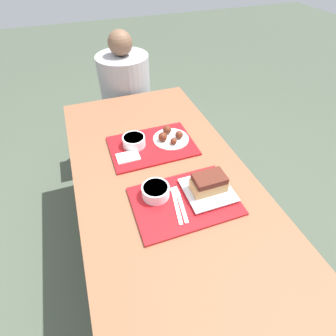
{
  "coord_description": "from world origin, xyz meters",
  "views": [
    {
      "loc": [
        -0.28,
        -0.84,
        1.66
      ],
      "look_at": [
        0.03,
        0.01,
        0.8
      ],
      "focal_mm": 28.0,
      "sensor_mm": 36.0,
      "label": 1
    }
  ],
  "objects_px": {
    "tray_near": "(185,201)",
    "person_seated_across": "(125,84)",
    "brisket_sandwich_plate": "(208,186)",
    "tray_far": "(152,146)",
    "wings_plate_far": "(170,137)",
    "bowl_coleslaw_far": "(134,141)",
    "bowl_coleslaw_near": "(156,191)"
  },
  "relations": [
    {
      "from": "tray_far",
      "to": "bowl_coleslaw_near",
      "type": "bearing_deg",
      "value": -104.48
    },
    {
      "from": "bowl_coleslaw_near",
      "to": "brisket_sandwich_plate",
      "type": "height_order",
      "value": "brisket_sandwich_plate"
    },
    {
      "from": "tray_near",
      "to": "person_seated_across",
      "type": "height_order",
      "value": "person_seated_across"
    },
    {
      "from": "brisket_sandwich_plate",
      "to": "tray_far",
      "type": "bearing_deg",
      "value": 108.49
    },
    {
      "from": "tray_far",
      "to": "tray_near",
      "type": "bearing_deg",
      "value": -87.18
    },
    {
      "from": "brisket_sandwich_plate",
      "to": "bowl_coleslaw_far",
      "type": "xyz_separation_m",
      "value": [
        -0.23,
        0.44,
        -0.01
      ]
    },
    {
      "from": "bowl_coleslaw_near",
      "to": "brisket_sandwich_plate",
      "type": "bearing_deg",
      "value": -14.27
    },
    {
      "from": "brisket_sandwich_plate",
      "to": "tray_near",
      "type": "bearing_deg",
      "value": -174.58
    },
    {
      "from": "bowl_coleslaw_far",
      "to": "brisket_sandwich_plate",
      "type": "bearing_deg",
      "value": -62.58
    },
    {
      "from": "bowl_coleslaw_near",
      "to": "bowl_coleslaw_far",
      "type": "relative_size",
      "value": 1.0
    },
    {
      "from": "brisket_sandwich_plate",
      "to": "wings_plate_far",
      "type": "relative_size",
      "value": 1.06
    },
    {
      "from": "tray_far",
      "to": "bowl_coleslaw_near",
      "type": "height_order",
      "value": "bowl_coleslaw_near"
    },
    {
      "from": "bowl_coleslaw_near",
      "to": "person_seated_across",
      "type": "bearing_deg",
      "value": 83.9
    },
    {
      "from": "bowl_coleslaw_near",
      "to": "bowl_coleslaw_far",
      "type": "height_order",
      "value": "same"
    },
    {
      "from": "tray_near",
      "to": "wings_plate_far",
      "type": "relative_size",
      "value": 2.28
    },
    {
      "from": "tray_near",
      "to": "bowl_coleslaw_far",
      "type": "height_order",
      "value": "bowl_coleslaw_far"
    },
    {
      "from": "bowl_coleslaw_far",
      "to": "tray_near",
      "type": "bearing_deg",
      "value": -76.03
    },
    {
      "from": "bowl_coleslaw_near",
      "to": "person_seated_across",
      "type": "relative_size",
      "value": 0.19
    },
    {
      "from": "tray_far",
      "to": "person_seated_across",
      "type": "height_order",
      "value": "person_seated_across"
    },
    {
      "from": "brisket_sandwich_plate",
      "to": "wings_plate_far",
      "type": "distance_m",
      "value": 0.42
    },
    {
      "from": "tray_far",
      "to": "wings_plate_far",
      "type": "distance_m",
      "value": 0.11
    },
    {
      "from": "wings_plate_far",
      "to": "person_seated_across",
      "type": "relative_size",
      "value": 0.3
    },
    {
      "from": "tray_near",
      "to": "person_seated_across",
      "type": "xyz_separation_m",
      "value": [
        0.02,
        1.25,
        -0.03
      ]
    },
    {
      "from": "tray_near",
      "to": "brisket_sandwich_plate",
      "type": "bearing_deg",
      "value": 5.42
    },
    {
      "from": "wings_plate_far",
      "to": "person_seated_across",
      "type": "height_order",
      "value": "person_seated_across"
    },
    {
      "from": "brisket_sandwich_plate",
      "to": "bowl_coleslaw_near",
      "type": "bearing_deg",
      "value": 165.73
    },
    {
      "from": "person_seated_across",
      "to": "bowl_coleslaw_far",
      "type": "bearing_deg",
      "value": -99.01
    },
    {
      "from": "tray_near",
      "to": "tray_far",
      "type": "relative_size",
      "value": 1.0
    },
    {
      "from": "bowl_coleslaw_near",
      "to": "brisket_sandwich_plate",
      "type": "distance_m",
      "value": 0.23
    },
    {
      "from": "tray_near",
      "to": "brisket_sandwich_plate",
      "type": "xyz_separation_m",
      "value": [
        0.12,
        0.01,
        0.04
      ]
    },
    {
      "from": "tray_near",
      "to": "brisket_sandwich_plate",
      "type": "height_order",
      "value": "brisket_sandwich_plate"
    },
    {
      "from": "wings_plate_far",
      "to": "bowl_coleslaw_near",
      "type": "bearing_deg",
      "value": -118.7
    }
  ]
}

